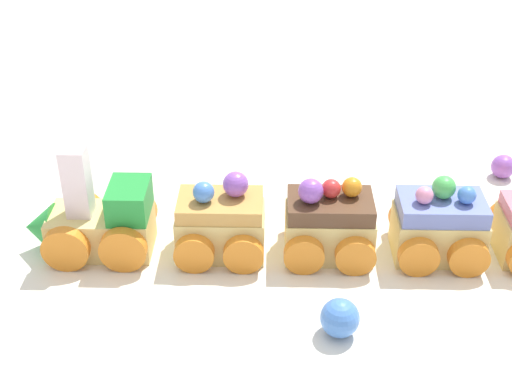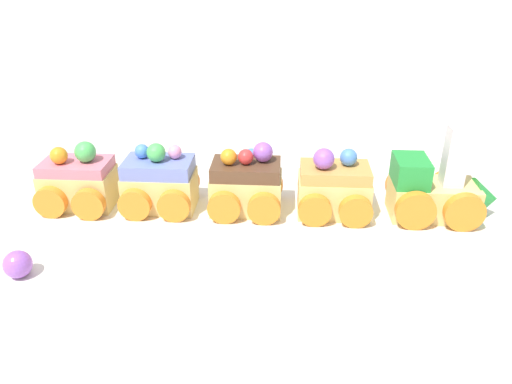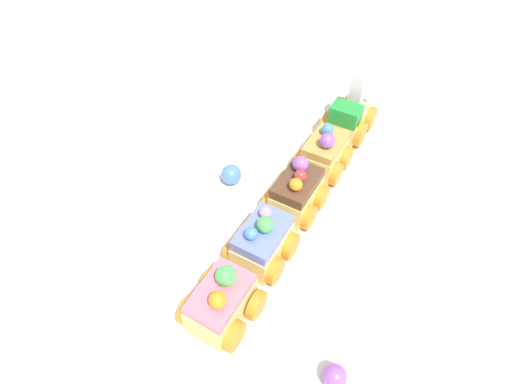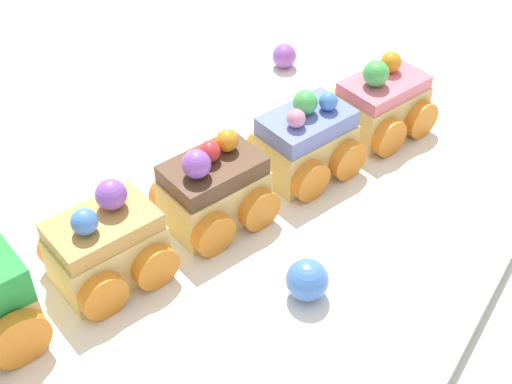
# 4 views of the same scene
# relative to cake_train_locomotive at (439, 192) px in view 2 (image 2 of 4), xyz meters

# --- Properties ---
(ground_plane) EXTENTS (10.00, 10.00, 0.00)m
(ground_plane) POSITION_rel_cake_train_locomotive_xyz_m (-0.16, 0.08, -0.04)
(ground_plane) COLOR beige
(display_board) EXTENTS (0.83, 0.37, 0.01)m
(display_board) POSITION_rel_cake_train_locomotive_xyz_m (-0.16, 0.08, -0.03)
(display_board) COLOR white
(display_board) RESTS_ON ground_plane
(cake_train_locomotive) EXTENTS (0.12, 0.09, 0.10)m
(cake_train_locomotive) POSITION_rel_cake_train_locomotive_xyz_m (0.00, 0.00, 0.00)
(cake_train_locomotive) COLOR #E5C675
(cake_train_locomotive) RESTS_ON display_board
(cake_car_caramel) EXTENTS (0.09, 0.09, 0.07)m
(cake_car_caramel) POSITION_rel_cake_train_locomotive_xyz_m (-0.10, 0.03, -0.00)
(cake_car_caramel) COLOR #E5C675
(cake_car_caramel) RESTS_ON display_board
(cake_car_chocolate) EXTENTS (0.09, 0.09, 0.07)m
(cake_car_chocolate) POSITION_rel_cake_train_locomotive_xyz_m (-0.19, 0.06, 0.00)
(cake_car_chocolate) COLOR #E5C675
(cake_car_chocolate) RESTS_ON display_board
(cake_car_blueberry) EXTENTS (0.09, 0.09, 0.07)m
(cake_car_blueberry) POSITION_rel_cake_train_locomotive_xyz_m (-0.27, 0.09, 0.00)
(cake_car_blueberry) COLOR #E5C675
(cake_car_blueberry) RESTS_ON display_board
(cake_car_strawberry) EXTENTS (0.09, 0.09, 0.07)m
(cake_car_strawberry) POSITION_rel_cake_train_locomotive_xyz_m (-0.36, 0.12, -0.00)
(cake_car_strawberry) COLOR #E5C675
(cake_car_strawberry) RESTS_ON display_board
(gumball_blue) EXTENTS (0.03, 0.03, 0.03)m
(gumball_blue) POSITION_rel_cake_train_locomotive_xyz_m (-0.16, 0.16, -0.01)
(gumball_blue) COLOR #4C84E0
(gumball_blue) RESTS_ON display_board
(gumball_purple) EXTENTS (0.02, 0.02, 0.02)m
(gumball_purple) POSITION_rel_cake_train_locomotive_xyz_m (-0.40, -0.01, -0.01)
(gumball_purple) COLOR #9956C6
(gumball_purple) RESTS_ON display_board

